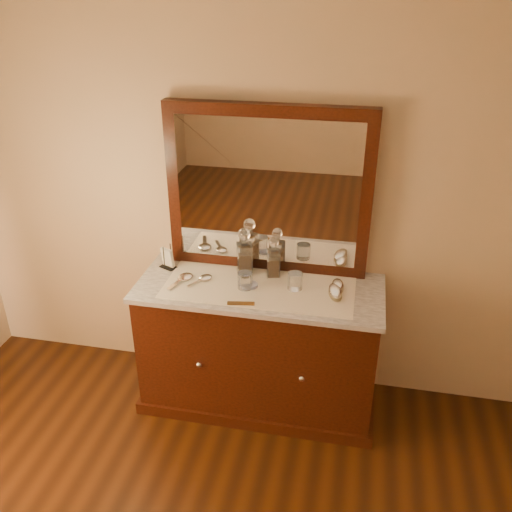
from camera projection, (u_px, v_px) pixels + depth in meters
name	position (u px, v px, depth m)	size (l,w,h in m)	color
room_shell	(89.00, 511.00, 1.21)	(8.50, 9.00, 2.80)	black
dresser_cabinet	(259.00, 347.00, 3.37)	(1.40, 0.55, 0.82)	black
dresser_plinth	(259.00, 393.00, 3.54)	(1.46, 0.59, 0.08)	black
knob_left	(199.00, 365.00, 3.15)	(0.04, 0.04, 0.04)	silver
knob_right	(302.00, 378.00, 3.05)	(0.04, 0.04, 0.04)	silver
marble_top	(259.00, 289.00, 3.17)	(1.44, 0.59, 0.03)	white
mirror_frame	(268.00, 191.00, 3.15)	(1.20, 0.08, 1.00)	black
mirror_glass	(267.00, 193.00, 3.12)	(1.06, 0.01, 0.86)	white
lace_runner	(259.00, 288.00, 3.15)	(1.10, 0.45, 0.00)	silver
pin_dish	(250.00, 285.00, 3.15)	(0.09, 0.09, 0.02)	silver
comb	(241.00, 303.00, 2.99)	(0.15, 0.03, 0.01)	brown
napkin_rack	(168.00, 259.00, 3.34)	(0.12, 0.10, 0.15)	black
decanter_left	(245.00, 256.00, 3.25)	(0.11, 0.11, 0.30)	brown
decanter_right	(273.00, 261.00, 3.23)	(0.09, 0.09, 0.25)	brown
brush_near	(335.00, 292.00, 3.05)	(0.11, 0.18, 0.05)	#8D7A56
brush_far	(338.00, 287.00, 3.11)	(0.08, 0.16, 0.04)	#8D7A56
hand_mirror_outer	(183.00, 278.00, 3.22)	(0.12, 0.22, 0.02)	silver
hand_mirror_inner	(203.00, 279.00, 3.22)	(0.13, 0.18, 0.02)	silver
tumblers	(270.00, 281.00, 3.12)	(0.37, 0.14, 0.10)	white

